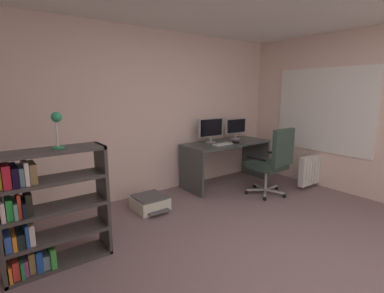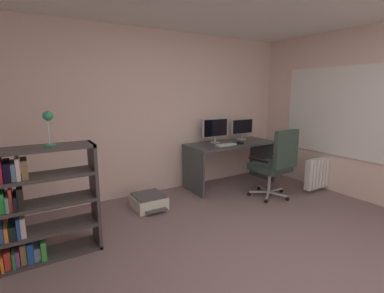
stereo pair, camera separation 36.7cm
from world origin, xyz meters
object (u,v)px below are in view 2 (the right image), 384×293
(printer, at_px, (149,201))
(computer_mouse, at_px, (240,143))
(bookshelf, at_px, (35,207))
(monitor_secondary, at_px, (242,127))
(radiator, at_px, (323,172))
(desk_lamp, at_px, (48,122))
(keyboard, at_px, (226,145))
(desk, at_px, (231,154))
(office_chair, at_px, (276,162))
(monitor_main, at_px, (215,129))

(printer, bearing_deg, computer_mouse, 0.67)
(bookshelf, bearing_deg, monitor_secondary, 15.57)
(bookshelf, distance_m, radiator, 4.14)
(bookshelf, relative_size, desk_lamp, 3.38)
(radiator, bearing_deg, keyboard, 147.53)
(desk, xyz_separation_m, bookshelf, (-3.00, -0.79, -0.02))
(computer_mouse, bearing_deg, keyboard, 164.76)
(computer_mouse, distance_m, bookshelf, 3.12)
(desk, bearing_deg, bookshelf, -165.28)
(desk, height_order, bookshelf, bookshelf)
(office_chair, xyz_separation_m, printer, (-1.76, 0.67, -0.48))
(desk, relative_size, computer_mouse, 15.47)
(desk, xyz_separation_m, monitor_secondary, (0.37, 0.15, 0.41))
(office_chair, bearing_deg, radiator, -8.27)
(bookshelf, relative_size, printer, 2.09)
(monitor_main, xyz_separation_m, printer, (-1.38, -0.34, -0.89))
(keyboard, height_order, printer, keyboard)
(desk, height_order, radiator, desk)
(printer, bearing_deg, bookshelf, -156.77)
(printer, xyz_separation_m, radiator, (2.73, -0.81, 0.21))
(monitor_secondary, distance_m, computer_mouse, 0.49)
(monitor_secondary, height_order, printer, monitor_secondary)
(keyboard, bearing_deg, monitor_secondary, 24.19)
(monitor_main, bearing_deg, desk, -33.86)
(keyboard, height_order, desk_lamp, desk_lamp)
(keyboard, height_order, computer_mouse, computer_mouse)
(monitor_main, xyz_separation_m, monitor_secondary, (0.59, 0.00, -0.02))
(computer_mouse, height_order, desk_lamp, desk_lamp)
(monitor_secondary, bearing_deg, printer, -170.24)
(office_chair, distance_m, bookshelf, 3.16)
(monitor_secondary, relative_size, printer, 0.86)
(desk, bearing_deg, computer_mouse, -71.64)
(office_chair, xyz_separation_m, desk_lamp, (-2.97, 0.07, 0.76))
(desk_lamp, xyz_separation_m, printer, (1.21, 0.60, -1.23))
(monitor_main, bearing_deg, desk_lamp, -160.08)
(computer_mouse, bearing_deg, office_chair, -90.96)
(bookshelf, bearing_deg, office_chair, -1.26)
(keyboard, distance_m, desk_lamp, 2.74)
(bookshelf, bearing_deg, desk_lamp, -0.08)
(office_chair, height_order, desk_lamp, desk_lamp)
(radiator, bearing_deg, printer, 163.48)
(desk, height_order, printer, desk)
(monitor_secondary, bearing_deg, desk, -157.77)
(monitor_main, height_order, radiator, monitor_main)
(bookshelf, bearing_deg, monitor_main, 18.69)
(computer_mouse, distance_m, desk_lamp, 2.99)
(bookshelf, xyz_separation_m, printer, (1.40, 0.60, -0.44))
(monitor_main, relative_size, printer, 0.93)
(desk, xyz_separation_m, desk_lamp, (-2.81, -0.79, 0.78))
(keyboard, relative_size, computer_mouse, 3.40)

